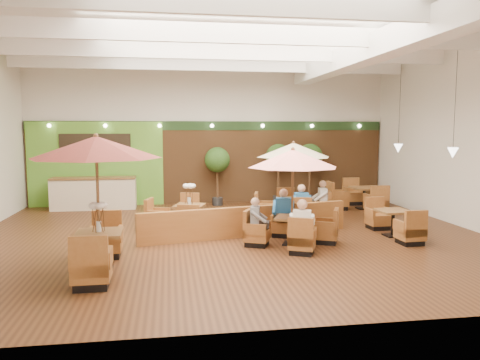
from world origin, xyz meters
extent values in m
plane|color=#381E0F|center=(0.00, 0.00, 0.00)|extent=(14.00, 14.00, 0.00)
cube|color=silver|center=(0.00, 6.00, 2.75)|extent=(14.00, 0.04, 5.50)
cube|color=silver|center=(0.00, -6.00, 2.75)|extent=(14.00, 0.04, 5.50)
cube|color=silver|center=(7.00, 0.00, 2.75)|extent=(0.04, 12.00, 5.50)
cube|color=white|center=(0.00, 0.00, 5.50)|extent=(14.00, 12.00, 0.04)
cube|color=brown|center=(0.00, 5.94, 1.60)|extent=(13.90, 0.10, 3.20)
cube|color=#1E3819|center=(0.00, 5.93, 3.05)|extent=(13.90, 0.12, 0.35)
cube|color=#5EA12E|center=(-4.40, 5.88, 1.60)|extent=(5.00, 0.08, 3.20)
cube|color=black|center=(-4.40, 5.80, 2.40)|extent=(2.60, 0.08, 0.70)
cube|color=white|center=(3.50, 0.00, 4.95)|extent=(0.60, 11.00, 0.60)
cube|color=white|center=(0.00, -4.00, 5.15)|extent=(13.60, 0.12, 0.45)
cube|color=white|center=(0.00, -1.30, 5.15)|extent=(13.60, 0.12, 0.45)
cube|color=white|center=(0.00, 1.30, 5.15)|extent=(13.60, 0.12, 0.45)
cube|color=white|center=(0.00, 4.00, 5.15)|extent=(13.60, 0.12, 0.45)
cylinder|color=black|center=(5.80, -1.00, 3.90)|extent=(0.01, 0.01, 3.20)
cone|color=white|center=(5.80, -1.00, 2.30)|extent=(0.28, 0.28, 0.28)
cylinder|color=black|center=(5.80, 2.00, 3.90)|extent=(0.01, 0.01, 3.20)
cone|color=white|center=(5.80, 2.00, 2.30)|extent=(0.28, 0.28, 0.28)
sphere|color=#FFEAC6|center=(-6.00, 5.70, 3.05)|extent=(0.14, 0.14, 0.14)
sphere|color=#FFEAC6|center=(-4.00, 5.70, 3.05)|extent=(0.14, 0.14, 0.14)
sphere|color=#FFEAC6|center=(-2.00, 5.70, 3.05)|extent=(0.14, 0.14, 0.14)
sphere|color=#FFEAC6|center=(0.00, 5.70, 3.05)|extent=(0.14, 0.14, 0.14)
sphere|color=#FFEAC6|center=(2.00, 5.70, 3.05)|extent=(0.14, 0.14, 0.14)
sphere|color=#FFEAC6|center=(4.00, 5.70, 3.05)|extent=(0.14, 0.14, 0.14)
sphere|color=#FFEAC6|center=(6.00, 5.70, 3.05)|extent=(0.14, 0.14, 0.14)
cube|color=beige|center=(-4.40, 5.10, 0.55)|extent=(3.00, 0.70, 1.10)
cube|color=brown|center=(-4.40, 5.10, 1.15)|extent=(3.00, 0.75, 0.06)
cube|color=brown|center=(0.42, -0.05, 0.42)|extent=(5.91, 1.44, 0.83)
cube|color=brown|center=(-3.13, -2.63, 0.79)|extent=(0.95, 0.95, 0.07)
cylinder|color=black|center=(-3.13, -2.63, 0.41)|extent=(0.11, 0.11, 0.73)
cube|color=black|center=(-3.13, -2.63, 0.02)|extent=(0.50, 0.50, 0.04)
cube|color=brown|center=(-3.13, -3.68, 0.33)|extent=(0.69, 0.69, 0.35)
cube|color=brown|center=(-3.13, -3.96, 0.66)|extent=(0.68, 0.12, 0.77)
cube|color=brown|center=(-3.44, -3.68, 0.55)|extent=(0.10, 0.61, 0.31)
cube|color=brown|center=(-2.81, -3.67, 0.55)|extent=(0.10, 0.61, 0.31)
cube|color=black|center=(-3.13, -3.68, 0.08)|extent=(0.61, 0.61, 0.15)
cube|color=brown|center=(-3.13, -1.59, 0.33)|extent=(0.69, 0.69, 0.35)
cube|color=brown|center=(-3.12, -1.30, 0.66)|extent=(0.68, 0.12, 0.77)
cube|color=brown|center=(-2.81, -1.58, 0.55)|extent=(0.10, 0.61, 0.31)
cube|color=brown|center=(-3.44, -1.60, 0.55)|extent=(0.10, 0.61, 0.31)
cube|color=black|center=(-3.13, -1.59, 0.08)|extent=(0.61, 0.61, 0.15)
cylinder|color=brown|center=(-3.13, -2.63, 1.37)|extent=(0.06, 0.06, 2.75)
cone|color=#5C211B|center=(-3.13, -2.63, 2.57)|extent=(2.64, 2.64, 0.45)
sphere|color=brown|center=(-3.13, -2.63, 2.80)|extent=(0.10, 0.10, 0.10)
cylinder|color=silver|center=(-3.13, -2.63, 0.93)|extent=(0.10, 0.10, 0.22)
cube|color=brown|center=(1.40, -1.09, 0.69)|extent=(1.07, 1.07, 0.06)
cylinder|color=black|center=(1.40, -1.09, 0.35)|extent=(0.10, 0.10, 0.63)
cube|color=black|center=(1.40, -1.09, 0.02)|extent=(0.57, 0.57, 0.04)
cube|color=brown|center=(1.40, -1.99, 0.29)|extent=(0.78, 0.78, 0.30)
cube|color=brown|center=(1.50, -2.22, 0.57)|extent=(0.58, 0.33, 0.67)
cube|color=brown|center=(1.14, -1.88, 0.48)|extent=(0.28, 0.51, 0.27)
cube|color=brown|center=(1.65, -2.11, 0.48)|extent=(0.28, 0.51, 0.27)
cube|color=black|center=(1.40, -1.99, 0.07)|extent=(0.69, 0.69, 0.13)
cube|color=brown|center=(1.40, -0.18, 0.29)|extent=(0.78, 0.78, 0.30)
cube|color=brown|center=(1.29, 0.04, 0.57)|extent=(0.58, 0.33, 0.67)
cube|color=brown|center=(1.65, -0.30, 0.48)|extent=(0.28, 0.51, 0.27)
cube|color=brown|center=(1.14, -0.07, 0.48)|extent=(0.28, 0.51, 0.27)
cube|color=black|center=(1.40, -0.18, 0.07)|extent=(0.69, 0.69, 0.13)
cube|color=brown|center=(0.49, -1.09, 0.29)|extent=(0.78, 0.78, 0.30)
cube|color=brown|center=(0.72, -0.99, 0.57)|extent=(0.33, 0.58, 0.67)
cube|color=brown|center=(0.60, -0.84, 0.48)|extent=(0.51, 0.28, 0.27)
cube|color=brown|center=(0.38, -1.34, 0.48)|extent=(0.51, 0.28, 0.27)
cube|color=black|center=(0.49, -1.09, 0.07)|extent=(0.69, 0.69, 0.13)
cube|color=brown|center=(2.30, -1.09, 0.29)|extent=(0.78, 0.78, 0.30)
cube|color=brown|center=(2.07, -1.19, 0.57)|extent=(0.33, 0.58, 0.67)
cube|color=brown|center=(2.19, -1.34, 0.48)|extent=(0.51, 0.28, 0.27)
cube|color=brown|center=(2.41, -0.84, 0.48)|extent=(0.51, 0.28, 0.27)
cube|color=black|center=(2.30, -1.09, 0.07)|extent=(0.69, 0.69, 0.13)
cylinder|color=brown|center=(1.40, -1.09, 1.19)|extent=(0.06, 0.06, 2.38)
cone|color=#F27E74|center=(1.40, -1.09, 2.20)|extent=(2.29, 2.29, 0.45)
sphere|color=brown|center=(1.40, -1.09, 2.43)|extent=(0.10, 0.10, 0.10)
cube|color=brown|center=(2.23, 1.91, 0.71)|extent=(1.00, 1.00, 0.06)
cylinder|color=black|center=(2.23, 1.91, 0.36)|extent=(0.10, 0.10, 0.65)
cube|color=black|center=(2.23, 1.91, 0.02)|extent=(0.53, 0.53, 0.04)
cube|color=brown|center=(2.23, 0.98, 0.29)|extent=(0.73, 0.73, 0.31)
cube|color=brown|center=(2.28, 0.73, 0.59)|extent=(0.61, 0.24, 0.69)
cube|color=brown|center=(1.95, 1.05, 0.49)|extent=(0.20, 0.54, 0.27)
cube|color=brown|center=(2.50, 0.91, 0.49)|extent=(0.20, 0.54, 0.27)
cube|color=black|center=(2.23, 0.98, 0.07)|extent=(0.65, 0.65, 0.14)
cube|color=brown|center=(2.23, 2.84, 0.29)|extent=(0.73, 0.73, 0.31)
cube|color=brown|center=(2.17, 3.09, 0.59)|extent=(0.61, 0.24, 0.69)
cube|color=brown|center=(2.50, 2.78, 0.49)|extent=(0.20, 0.54, 0.27)
cube|color=brown|center=(1.95, 2.91, 0.49)|extent=(0.20, 0.54, 0.27)
cube|color=black|center=(2.23, 2.84, 0.07)|extent=(0.65, 0.65, 0.14)
cube|color=brown|center=(1.29, 1.91, 0.29)|extent=(0.73, 0.73, 0.31)
cube|color=brown|center=(1.54, 1.97, 0.59)|extent=(0.24, 0.61, 0.69)
cube|color=brown|center=(1.36, 2.19, 0.49)|extent=(0.54, 0.20, 0.27)
cube|color=brown|center=(1.23, 1.63, 0.49)|extent=(0.54, 0.20, 0.27)
cube|color=black|center=(1.29, 1.91, 0.07)|extent=(0.65, 0.65, 0.14)
cube|color=brown|center=(3.16, 1.91, 0.29)|extent=(0.73, 0.73, 0.31)
cube|color=brown|center=(2.91, 1.85, 0.59)|extent=(0.24, 0.61, 0.69)
cube|color=brown|center=(3.09, 1.63, 0.49)|extent=(0.54, 0.20, 0.27)
cube|color=brown|center=(3.22, 2.19, 0.49)|extent=(0.54, 0.20, 0.27)
cube|color=black|center=(3.16, 1.91, 0.07)|extent=(0.65, 0.65, 0.14)
cylinder|color=brown|center=(2.23, 1.91, 1.22)|extent=(0.06, 0.06, 2.45)
cone|color=#C7B88B|center=(2.23, 1.91, 2.27)|extent=(2.35, 2.35, 0.45)
sphere|color=brown|center=(2.23, 1.91, 2.50)|extent=(0.10, 0.10, 0.10)
cube|color=brown|center=(-1.11, 1.13, 0.70)|extent=(1.03, 1.03, 0.06)
cylinder|color=black|center=(-1.11, 1.13, 0.36)|extent=(0.10, 0.10, 0.64)
cube|color=black|center=(-1.11, 1.13, 0.02)|extent=(0.54, 0.54, 0.04)
cube|color=brown|center=(-1.11, 0.21, 0.29)|extent=(0.75, 0.75, 0.31)
cube|color=brown|center=(-1.03, -0.03, 0.58)|extent=(0.60, 0.27, 0.68)
cube|color=brown|center=(-1.38, 0.29, 0.49)|extent=(0.23, 0.53, 0.27)
cube|color=brown|center=(-0.84, 0.13, 0.49)|extent=(0.23, 0.53, 0.27)
cube|color=black|center=(-1.11, 0.21, 0.07)|extent=(0.67, 0.67, 0.14)
cube|color=brown|center=(-1.11, 2.05, 0.29)|extent=(0.75, 0.75, 0.31)
cube|color=brown|center=(-1.18, 2.29, 0.58)|extent=(0.60, 0.27, 0.68)
cube|color=brown|center=(-0.84, 1.97, 0.49)|extent=(0.23, 0.53, 0.27)
cube|color=brown|center=(-1.38, 2.13, 0.49)|extent=(0.23, 0.53, 0.27)
cube|color=black|center=(-1.11, 2.05, 0.07)|extent=(0.67, 0.67, 0.14)
cube|color=brown|center=(-2.03, 1.13, 0.29)|extent=(0.75, 0.75, 0.31)
cube|color=brown|center=(-1.79, 1.20, 0.58)|extent=(0.27, 0.60, 0.68)
cube|color=brown|center=(-1.95, 1.40, 0.49)|extent=(0.53, 0.23, 0.27)
cube|color=brown|center=(-2.11, 0.86, 0.49)|extent=(0.53, 0.23, 0.27)
cube|color=black|center=(-2.03, 1.13, 0.07)|extent=(0.67, 0.67, 0.14)
cylinder|color=silver|center=(-1.11, 1.13, 0.84)|extent=(0.10, 0.10, 0.22)
cube|color=brown|center=(4.38, -0.61, 0.70)|extent=(0.86, 0.86, 0.06)
cylinder|color=black|center=(4.38, -0.61, 0.36)|extent=(0.10, 0.10, 0.64)
cube|color=black|center=(4.38, -0.61, 0.02)|extent=(0.46, 0.46, 0.04)
cube|color=brown|center=(4.38, -1.53, 0.29)|extent=(0.63, 0.63, 0.31)
cube|color=brown|center=(4.37, -1.78, 0.58)|extent=(0.60, 0.13, 0.68)
cube|color=brown|center=(4.10, -1.54, 0.48)|extent=(0.10, 0.54, 0.27)
cube|color=brown|center=(4.66, -1.51, 0.48)|extent=(0.10, 0.54, 0.27)
cube|color=black|center=(4.38, -1.53, 0.07)|extent=(0.56, 0.56, 0.14)
cube|color=brown|center=(4.38, 0.31, 0.29)|extent=(0.63, 0.63, 0.31)
cube|color=brown|center=(4.39, 0.57, 0.58)|extent=(0.60, 0.13, 0.68)
cube|color=brown|center=(4.66, 0.33, 0.48)|extent=(0.10, 0.54, 0.27)
cube|color=brown|center=(4.10, 0.30, 0.48)|extent=(0.10, 0.54, 0.27)
cube|color=black|center=(4.38, 0.31, 0.07)|extent=(0.56, 0.56, 0.14)
cube|color=brown|center=(5.40, 3.68, 0.78)|extent=(0.93, 0.93, 0.06)
cylinder|color=black|center=(5.40, 3.68, 0.40)|extent=(0.11, 0.11, 0.71)
cube|color=black|center=(5.40, 3.68, 0.02)|extent=(0.49, 0.49, 0.04)
cube|color=brown|center=(5.40, 2.65, 0.32)|extent=(0.68, 0.68, 0.34)
cube|color=brown|center=(5.40, 2.37, 0.65)|extent=(0.67, 0.12, 0.75)
cube|color=brown|center=(5.09, 2.66, 0.54)|extent=(0.09, 0.59, 0.30)
cube|color=brown|center=(5.71, 2.65, 0.54)|extent=(0.09, 0.59, 0.30)
cube|color=black|center=(5.40, 2.65, 0.08)|extent=(0.60, 0.60, 0.15)
cube|color=brown|center=(5.40, 4.70, 0.32)|extent=(0.68, 0.68, 0.34)
cube|color=brown|center=(5.40, 4.98, 0.65)|extent=(0.67, 0.12, 0.75)
cube|color=brown|center=(5.71, 4.70, 0.54)|extent=(0.09, 0.59, 0.30)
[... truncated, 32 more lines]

